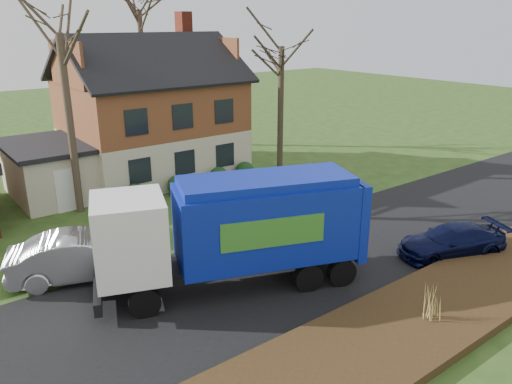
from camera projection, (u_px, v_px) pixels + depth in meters
ground at (277, 269)px, 18.49m from camera, size 120.00×120.00×0.00m
road at (277, 269)px, 18.49m from camera, size 80.00×7.00×0.02m
mulch_verge at (394, 333)px, 14.46m from camera, size 80.00×3.50×0.30m
main_house at (143, 108)px, 28.49m from camera, size 12.95×8.95×9.26m
garbage_truck at (239, 226)px, 16.65m from camera, size 9.31×5.42×3.87m
silver_sedan at (83, 256)px, 17.68m from camera, size 5.38×3.31×1.68m
navy_wagon at (452, 241)px, 19.39m from camera, size 4.58×3.21×1.23m
tree_front_west at (55, 3)px, 21.04m from camera, size 3.86×3.86×11.48m
tree_front_east at (282, 23)px, 27.14m from camera, size 3.81×3.81×10.58m
grass_clump_mid at (434, 303)px, 14.77m from camera, size 0.37×0.31×1.04m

